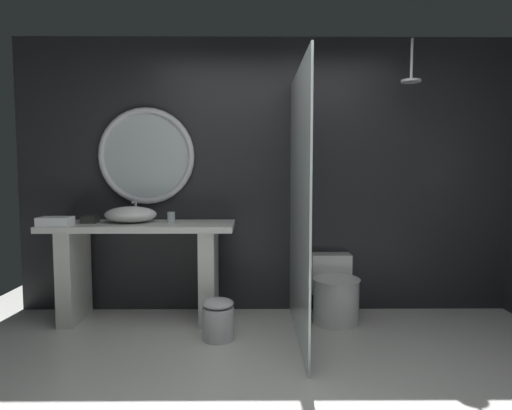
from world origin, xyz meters
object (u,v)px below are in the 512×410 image
at_px(tumbler_cup, 171,217).
at_px(rain_shower_head, 411,76).
at_px(tissue_box, 90,219).
at_px(waste_bin, 218,319).
at_px(vessel_sink, 131,214).
at_px(round_wall_mirror, 146,156).
at_px(toilet, 334,292).
at_px(folded_hand_towel, 55,221).

bearing_deg(tumbler_cup, rain_shower_head, -1.18).
relative_size(tissue_box, waste_bin, 0.42).
xyz_separation_m(vessel_sink, round_wall_mirror, (0.09, 0.23, 0.53)).
xyz_separation_m(vessel_sink, tissue_box, (-0.36, -0.01, -0.04)).
relative_size(round_wall_mirror, toilet, 1.45).
xyz_separation_m(vessel_sink, rain_shower_head, (2.48, -0.03, 1.22)).
bearing_deg(toilet, vessel_sink, 178.82).
bearing_deg(vessel_sink, toilet, -1.18).
distance_m(tissue_box, rain_shower_head, 3.12).
xyz_separation_m(tissue_box, folded_hand_towel, (-0.22, -0.21, 0.01)).
xyz_separation_m(tumbler_cup, rain_shower_head, (2.12, -0.04, 1.25)).
bearing_deg(toilet, tissue_box, 179.39).
bearing_deg(round_wall_mirror, toilet, -8.86).
relative_size(tumbler_cup, folded_hand_towel, 0.36).
bearing_deg(rain_shower_head, tumbler_cup, 178.82).
bearing_deg(vessel_sink, waste_bin, -31.81).
xyz_separation_m(toilet, folded_hand_towel, (-2.42, -0.19, 0.67)).
bearing_deg(vessel_sink, tissue_box, -177.75).
bearing_deg(tumbler_cup, round_wall_mirror, 139.79).
relative_size(tissue_box, rain_shower_head, 0.37).
height_order(vessel_sink, round_wall_mirror, round_wall_mirror).
height_order(tumbler_cup, round_wall_mirror, round_wall_mirror).
relative_size(tumbler_cup, waste_bin, 0.29).
relative_size(vessel_sink, folded_hand_towel, 1.71).
height_order(tumbler_cup, waste_bin, tumbler_cup).
distance_m(tissue_box, folded_hand_towel, 0.30).
height_order(tumbler_cup, toilet, tumbler_cup).
relative_size(waste_bin, folded_hand_towel, 1.24).
xyz_separation_m(round_wall_mirror, waste_bin, (0.73, -0.74, -1.32)).
bearing_deg(tumbler_cup, folded_hand_towel, -165.85).
distance_m(tumbler_cup, toilet, 1.63).
distance_m(vessel_sink, toilet, 1.97).
distance_m(toilet, folded_hand_towel, 2.52).
bearing_deg(rain_shower_head, waste_bin, -164.09).
xyz_separation_m(tissue_box, round_wall_mirror, (0.46, 0.25, 0.57)).
bearing_deg(waste_bin, tissue_box, 157.31).
distance_m(vessel_sink, folded_hand_towel, 0.62).
height_order(vessel_sink, rain_shower_head, rain_shower_head).
xyz_separation_m(rain_shower_head, folded_hand_towel, (-3.06, -0.19, -1.26)).
height_order(toilet, folded_hand_towel, folded_hand_towel).
height_order(tumbler_cup, tissue_box, tumbler_cup).
height_order(tissue_box, rain_shower_head, rain_shower_head).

